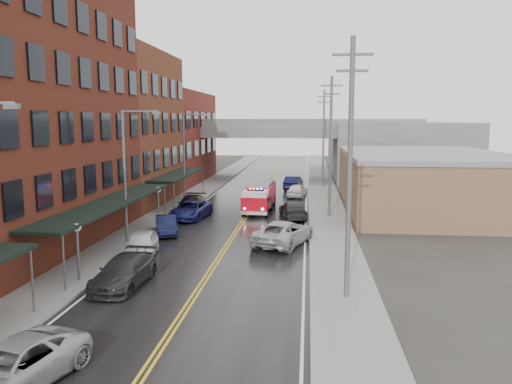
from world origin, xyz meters
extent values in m
cube|color=black|center=(0.00, 30.00, 0.01)|extent=(11.00, 160.00, 0.02)
cube|color=slate|center=(-7.30, 30.00, 0.07)|extent=(3.00, 160.00, 0.15)
cube|color=slate|center=(7.30, 30.00, 0.07)|extent=(3.00, 160.00, 0.15)
cube|color=gray|center=(-5.65, 30.00, 0.07)|extent=(0.30, 160.00, 0.15)
cube|color=gray|center=(5.65, 30.00, 0.07)|extent=(0.30, 160.00, 0.15)
cube|color=#501C15|center=(-13.30, 23.00, 9.00)|extent=(9.00, 20.00, 18.00)
cube|color=brown|center=(-13.30, 40.50, 7.50)|extent=(9.00, 15.00, 15.00)
cube|color=maroon|center=(-13.30, 58.00, 6.00)|extent=(9.00, 20.00, 12.00)
cube|color=#906B4D|center=(16.00, 40.00, 2.50)|extent=(14.00, 22.00, 5.00)
cube|color=slate|center=(18.00, 70.00, 4.00)|extent=(18.00, 30.00, 8.00)
cylinder|color=slate|center=(-6.35, 11.60, 1.50)|extent=(0.10, 0.10, 3.00)
cube|color=black|center=(-7.50, 23.00, 3.00)|extent=(2.60, 18.00, 0.18)
cylinder|color=slate|center=(-6.35, 14.40, 1.50)|extent=(0.10, 0.10, 3.00)
cylinder|color=slate|center=(-6.35, 31.60, 1.50)|extent=(0.10, 0.10, 3.00)
cube|color=black|center=(-7.50, 40.50, 3.00)|extent=(2.60, 13.00, 0.18)
cylinder|color=slate|center=(-6.35, 34.40, 1.50)|extent=(0.10, 0.10, 3.00)
cylinder|color=slate|center=(-6.35, 46.60, 1.50)|extent=(0.10, 0.10, 3.00)
cylinder|color=#59595B|center=(-6.40, 16.00, 1.40)|extent=(0.14, 0.14, 2.80)
sphere|color=silver|center=(-6.40, 16.00, 2.90)|extent=(0.44, 0.44, 0.44)
cylinder|color=#59595B|center=(-6.40, 30.00, 1.40)|extent=(0.14, 0.14, 2.80)
sphere|color=silver|center=(-6.40, 30.00, 2.90)|extent=(0.44, 0.44, 0.44)
cube|color=#59595B|center=(-4.50, 8.00, 8.80)|extent=(0.50, 0.22, 0.18)
cylinder|color=#59595B|center=(-6.80, 24.00, 4.50)|extent=(0.18, 0.18, 9.00)
cylinder|color=#59595B|center=(-5.60, 24.00, 8.90)|extent=(2.40, 0.12, 0.12)
cube|color=#59595B|center=(-4.50, 24.00, 8.80)|extent=(0.50, 0.22, 0.18)
cylinder|color=#59595B|center=(-6.80, 40.00, 4.50)|extent=(0.18, 0.18, 9.00)
cylinder|color=#59595B|center=(-5.60, 40.00, 8.90)|extent=(2.40, 0.12, 0.12)
cube|color=#59595B|center=(-4.50, 40.00, 8.80)|extent=(0.50, 0.22, 0.18)
cylinder|color=#59595B|center=(7.20, 15.00, 6.00)|extent=(0.24, 0.24, 12.00)
cube|color=#59595B|center=(7.20, 15.00, 11.20)|extent=(1.80, 0.12, 0.12)
cube|color=#59595B|center=(7.20, 15.00, 10.50)|extent=(1.40, 0.12, 0.12)
cylinder|color=#59595B|center=(7.20, 35.00, 6.00)|extent=(0.24, 0.24, 12.00)
cube|color=#59595B|center=(7.20, 35.00, 11.20)|extent=(1.80, 0.12, 0.12)
cube|color=#59595B|center=(7.20, 35.00, 10.50)|extent=(1.40, 0.12, 0.12)
cylinder|color=#59595B|center=(7.20, 55.00, 6.00)|extent=(0.24, 0.24, 12.00)
cube|color=#59595B|center=(7.20, 55.00, 11.20)|extent=(1.80, 0.12, 0.12)
cube|color=#59595B|center=(7.20, 55.00, 10.50)|extent=(1.40, 0.12, 0.12)
cube|color=slate|center=(0.00, 62.00, 6.75)|extent=(40.00, 10.00, 1.50)
cube|color=slate|center=(-11.00, 62.00, 3.00)|extent=(1.60, 8.00, 6.00)
cube|color=slate|center=(11.00, 62.00, 3.00)|extent=(1.60, 8.00, 6.00)
cube|color=red|center=(0.97, 38.37, 1.40)|extent=(2.48, 5.06, 1.89)
cube|color=red|center=(0.82, 34.86, 1.13)|extent=(2.36, 2.44, 1.35)
cube|color=silver|center=(0.82, 34.86, 2.03)|extent=(2.24, 2.26, 0.45)
cube|color=black|center=(0.82, 35.04, 1.40)|extent=(2.34, 1.54, 0.72)
cube|color=slate|center=(0.97, 38.37, 2.48)|extent=(2.23, 4.69, 0.27)
cube|color=black|center=(0.82, 34.86, 2.33)|extent=(1.45, 0.32, 0.13)
sphere|color=#FF0C0C|center=(0.32, 34.88, 2.40)|extent=(0.18, 0.18, 0.18)
sphere|color=#1933FF|center=(1.31, 34.84, 2.40)|extent=(0.18, 0.18, 0.18)
cylinder|color=black|center=(-0.18, 34.81, 0.45)|extent=(0.91, 0.36, 0.90)
cylinder|color=black|center=(1.80, 34.72, 0.45)|extent=(0.91, 0.36, 0.90)
cylinder|color=black|center=(-0.04, 37.97, 0.45)|extent=(0.91, 0.36, 0.90)
cylinder|color=black|center=(1.94, 37.88, 0.45)|extent=(0.91, 0.36, 0.90)
cylinder|color=black|center=(0.07, 40.22, 0.45)|extent=(0.91, 0.36, 0.90)
cylinder|color=black|center=(2.05, 40.13, 0.45)|extent=(0.91, 0.36, 0.90)
imported|color=#999DA1|center=(-3.78, 5.80, 0.74)|extent=(3.71, 5.77, 1.48)
imported|color=#252527|center=(-3.86, 15.70, 0.75)|extent=(2.36, 5.30, 1.51)
imported|color=silver|center=(-4.78, 21.07, 0.79)|extent=(2.74, 4.89, 1.57)
imported|color=black|center=(-5.00, 27.20, 0.67)|extent=(2.71, 4.33, 1.35)
imported|color=#14164E|center=(-4.56, 33.20, 0.75)|extent=(3.09, 5.66, 1.50)
imported|color=black|center=(-5.00, 35.26, 0.80)|extent=(2.52, 5.65, 1.61)
imported|color=#AAABB2|center=(3.75, 25.06, 0.82)|extent=(4.54, 6.45, 1.63)
imported|color=#252527|center=(4.11, 34.20, 0.74)|extent=(2.83, 5.34, 1.47)
imported|color=silver|center=(4.22, 46.20, 0.74)|extent=(2.49, 4.56, 1.47)
imported|color=black|center=(3.60, 52.20, 0.82)|extent=(2.32, 5.14, 1.64)
camera|label=1|loc=(5.31, -7.84, 8.35)|focal=35.00mm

